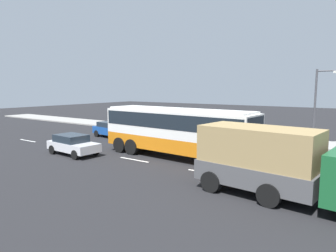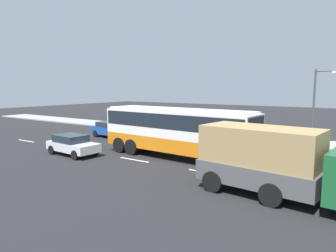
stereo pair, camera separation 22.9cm
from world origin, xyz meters
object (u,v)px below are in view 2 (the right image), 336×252
(pedestrian_near_curb, at_px, (221,125))
(cargo_truck, at_px, (282,162))
(car_blue_saloon, at_px, (112,129))
(street_lamp, at_px, (317,102))
(coach_bus, at_px, (177,127))
(car_silver_hatch, at_px, (72,144))

(pedestrian_near_curb, bearing_deg, cargo_truck, 168.79)
(car_blue_saloon, bearing_deg, street_lamp, 25.33)
(cargo_truck, height_order, car_blue_saloon, cargo_truck)
(coach_bus, xyz_separation_m, pedestrian_near_curb, (-1.46, 10.32, -1.01))
(coach_bus, height_order, cargo_truck, coach_bus)
(coach_bus, height_order, car_blue_saloon, coach_bus)
(coach_bus, distance_m, street_lamp, 11.51)
(cargo_truck, relative_size, pedestrian_near_curb, 4.96)
(street_lamp, bearing_deg, pedestrian_near_curb, 170.65)
(car_silver_hatch, height_order, street_lamp, street_lamp)
(cargo_truck, bearing_deg, pedestrian_near_curb, 128.58)
(car_blue_saloon, relative_size, pedestrian_near_curb, 2.85)
(car_blue_saloon, bearing_deg, pedestrian_near_curb, 47.53)
(cargo_truck, height_order, street_lamp, street_lamp)
(car_silver_hatch, relative_size, street_lamp, 0.69)
(coach_bus, bearing_deg, car_blue_saloon, 163.05)
(car_blue_saloon, xyz_separation_m, pedestrian_near_curb, (8.06, 6.80, 0.26))
(car_blue_saloon, relative_size, street_lamp, 0.75)
(coach_bus, bearing_deg, pedestrian_near_curb, 101.37)
(car_blue_saloon, distance_m, street_lamp, 17.72)
(car_silver_hatch, bearing_deg, pedestrian_near_curb, 73.32)
(car_blue_saloon, height_order, pedestrian_near_curb, pedestrian_near_curb)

